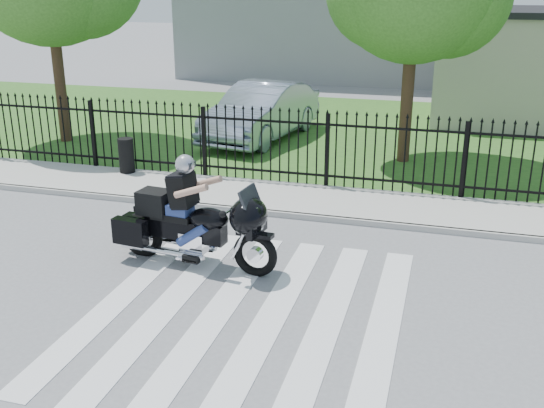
# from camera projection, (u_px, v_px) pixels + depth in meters

# --- Properties ---
(ground) EXTENTS (120.00, 120.00, 0.00)m
(ground) POSITION_uv_depth(u_px,v_px,m) (246.00, 313.00, 9.35)
(ground) COLOR slate
(ground) RESTS_ON ground
(crosswalk) EXTENTS (5.00, 5.50, 0.01)m
(crosswalk) POSITION_uv_depth(u_px,v_px,m) (246.00, 312.00, 9.35)
(crosswalk) COLOR silver
(crosswalk) RESTS_ON ground
(sidewalk) EXTENTS (40.00, 2.00, 0.12)m
(sidewalk) POSITION_uv_depth(u_px,v_px,m) (317.00, 201.00, 13.86)
(sidewalk) COLOR #ADAAA3
(sidewalk) RESTS_ON ground
(curb) EXTENTS (40.00, 0.12, 0.12)m
(curb) POSITION_uv_depth(u_px,v_px,m) (307.00, 217.00, 12.95)
(curb) COLOR #ADAAA3
(curb) RESTS_ON ground
(grass_strip) EXTENTS (40.00, 12.00, 0.02)m
(grass_strip) POSITION_uv_depth(u_px,v_px,m) (363.00, 133.00, 20.22)
(grass_strip) COLOR #2C591E
(grass_strip) RESTS_ON ground
(iron_fence) EXTENTS (26.00, 0.04, 1.80)m
(iron_fence) POSITION_uv_depth(u_px,v_px,m) (327.00, 152.00, 14.49)
(iron_fence) COLOR black
(iron_fence) RESTS_ON ground
(motorcycle_rider) EXTENTS (2.98, 1.15, 1.98)m
(motorcycle_rider) POSITION_uv_depth(u_px,v_px,m) (191.00, 220.00, 10.70)
(motorcycle_rider) COLOR black
(motorcycle_rider) RESTS_ON ground
(parked_car) EXTENTS (2.58, 5.29, 1.67)m
(parked_car) POSITION_uv_depth(u_px,v_px,m) (262.00, 112.00, 19.21)
(parked_car) COLOR #8C99B0
(parked_car) RESTS_ON grass_strip
(litter_bin) EXTENTS (0.44, 0.44, 0.85)m
(litter_bin) POSITION_uv_depth(u_px,v_px,m) (126.00, 155.00, 15.61)
(litter_bin) COLOR black
(litter_bin) RESTS_ON sidewalk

